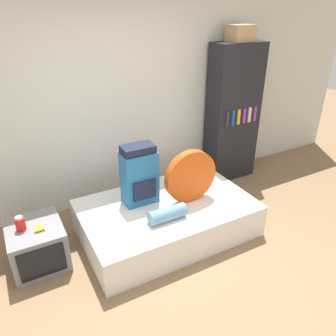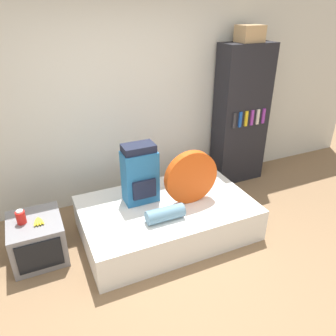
{
  "view_description": "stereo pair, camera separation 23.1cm",
  "coord_description": "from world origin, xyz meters",
  "views": [
    {
      "loc": [
        -1.3,
        -1.85,
        2.43
      ],
      "look_at": [
        0.2,
        0.9,
        0.84
      ],
      "focal_mm": 35.0,
      "sensor_mm": 36.0,
      "label": 1
    },
    {
      "loc": [
        -1.09,
        -1.95,
        2.43
      ],
      "look_at": [
        0.2,
        0.9,
        0.84
      ],
      "focal_mm": 35.0,
      "sensor_mm": 36.0,
      "label": 2
    }
  ],
  "objects": [
    {
      "name": "cardboard_box",
      "position": [
        1.71,
        1.7,
        2.07
      ],
      "size": [
        0.32,
        0.26,
        0.21
      ],
      "color": "tan",
      "rests_on": "bookshelf"
    },
    {
      "name": "bookshelf",
      "position": [
        1.7,
        1.7,
        0.98
      ],
      "size": [
        0.74,
        0.37,
        1.97
      ],
      "color": "black",
      "rests_on": "ground_plane"
    },
    {
      "name": "sleeping_roll",
      "position": [
        0.04,
        0.62,
        0.46
      ],
      "size": [
        0.41,
        0.15,
        0.15
      ],
      "color": "#5B849E",
      "rests_on": "bed"
    },
    {
      "name": "ground_plane",
      "position": [
        0.0,
        0.0,
        0.0
      ],
      "size": [
        16.0,
        16.0,
        0.0
      ],
      "primitive_type": "plane",
      "color": "#846647"
    },
    {
      "name": "backpack",
      "position": [
        -0.05,
        1.09,
        0.72
      ],
      "size": [
        0.38,
        0.27,
        0.69
      ],
      "color": "#23669E",
      "rests_on": "bed"
    },
    {
      "name": "canister",
      "position": [
        -1.32,
        1.09,
        0.52
      ],
      "size": [
        0.09,
        0.09,
        0.15
      ],
      "color": "red",
      "rests_on": "television"
    },
    {
      "name": "bed",
      "position": [
        0.19,
        0.9,
        0.19
      ],
      "size": [
        1.91,
        1.21,
        0.39
      ],
      "color": "white",
      "rests_on": "ground_plane"
    },
    {
      "name": "banana_bunch",
      "position": [
        -1.17,
        1.03,
        0.47
      ],
      "size": [
        0.12,
        0.16,
        0.03
      ],
      "color": "yellow",
      "rests_on": "television"
    },
    {
      "name": "television",
      "position": [
        -1.21,
        1.07,
        0.23
      ],
      "size": [
        0.53,
        0.6,
        0.45
      ],
      "color": "gray",
      "rests_on": "ground_plane"
    },
    {
      "name": "tent_bag",
      "position": [
        0.45,
        0.84,
        0.7
      ],
      "size": [
        0.62,
        0.09,
        0.62
      ],
      "color": "#D14C14",
      "rests_on": "bed"
    },
    {
      "name": "wall_back",
      "position": [
        0.0,
        1.95,
        1.3
      ],
      "size": [
        8.0,
        0.05,
        2.6
      ],
      "color": "silver",
      "rests_on": "ground_plane"
    }
  ]
}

